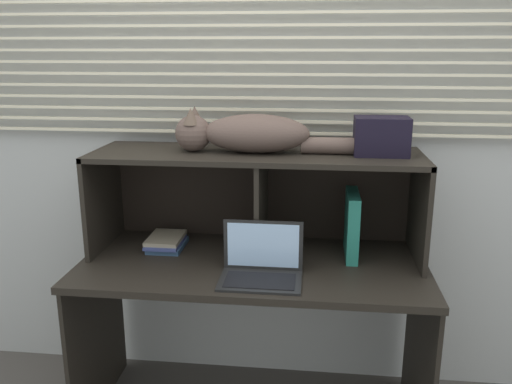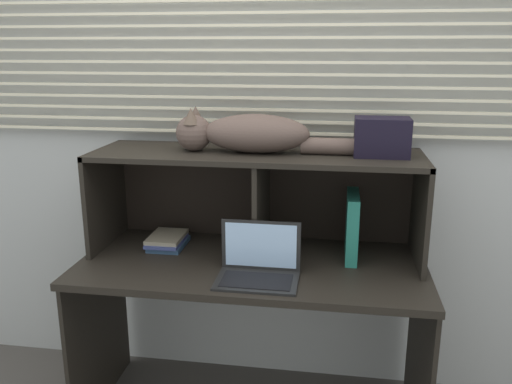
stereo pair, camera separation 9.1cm
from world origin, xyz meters
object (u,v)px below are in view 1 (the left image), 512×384
at_px(binder_upright, 352,225).
at_px(storage_box, 381,136).
at_px(laptop, 261,267).
at_px(cat, 247,134).
at_px(book_stack, 166,242).

bearing_deg(binder_upright, storage_box, 0.00).
distance_m(laptop, binder_upright, 0.47).
relative_size(laptop, storage_box, 1.44).
xyz_separation_m(laptop, storage_box, (0.46, 0.28, 0.48)).
bearing_deg(storage_box, laptop, -148.96).
relative_size(cat, book_stack, 3.64).
relative_size(cat, binder_upright, 2.76).
bearing_deg(book_stack, binder_upright, -0.05).
xyz_separation_m(laptop, book_stack, (-0.46, 0.28, -0.02)).
xyz_separation_m(book_stack, storage_box, (0.92, -0.00, 0.50)).
bearing_deg(cat, laptop, -72.24).
height_order(cat, laptop, cat).
distance_m(binder_upright, storage_box, 0.40).
height_order(laptop, storage_box, storage_box).
height_order(book_stack, storage_box, storage_box).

